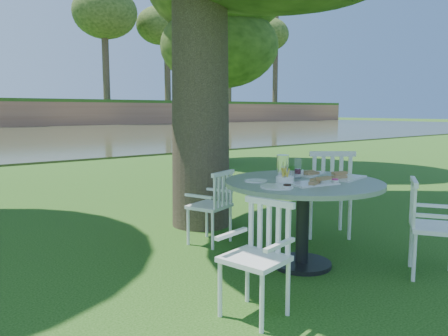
% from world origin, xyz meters
% --- Properties ---
extents(ground, '(140.00, 140.00, 0.00)m').
position_xyz_m(ground, '(0.00, 0.00, 0.00)').
color(ground, '#153D0C').
rests_on(ground, ground).
extents(table, '(1.46, 1.46, 0.82)m').
position_xyz_m(table, '(0.18, -0.77, 0.67)').
color(table, black).
rests_on(table, ground).
extents(chair_ne, '(0.70, 0.69, 1.01)m').
position_xyz_m(chair_ne, '(1.13, -0.32, 0.59)').
color(chair_ne, white).
rests_on(chair_ne, ground).
extents(chair_nw, '(0.52, 0.50, 0.81)m').
position_xyz_m(chair_nw, '(-0.07, 0.26, 0.48)').
color(chair_nw, white).
rests_on(chair_nw, ground).
extents(chair_sw, '(0.47, 0.49, 0.82)m').
position_xyz_m(chair_sw, '(-0.78, -1.24, 0.48)').
color(chair_sw, white).
rests_on(chair_sw, ground).
extents(chair_se, '(0.59, 0.58, 0.86)m').
position_xyz_m(chair_se, '(0.85, -1.60, 0.51)').
color(chair_se, white).
rests_on(chair_se, ground).
extents(tableware, '(1.24, 0.75, 0.23)m').
position_xyz_m(tableware, '(0.19, -0.70, 0.86)').
color(tableware, white).
rests_on(tableware, table).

